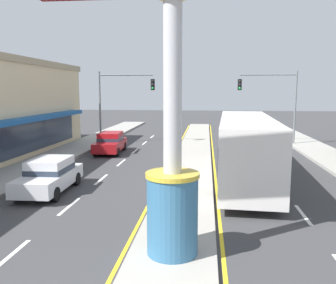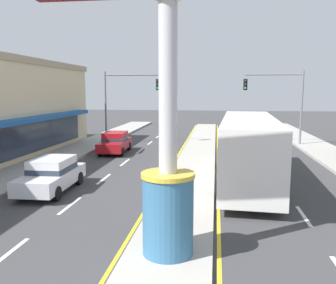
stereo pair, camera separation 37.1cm
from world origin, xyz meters
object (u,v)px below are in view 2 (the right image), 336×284
district_sign (168,104)px  traffic_light_left_side (125,95)px  traffic_light_right_side (280,95)px  bus_near_right_lane (248,146)px  sedan_far_right_lane (115,142)px  sedan_near_left_lane (52,174)px

district_sign → traffic_light_left_side: 21.61m
traffic_light_left_side → traffic_light_right_side: (12.93, 0.82, 0.00)m
traffic_light_left_side → bus_near_right_lane: (9.35, -11.85, -2.38)m
district_sign → sedan_far_right_lane: (-6.18, 16.28, -3.46)m
sedan_far_right_lane → sedan_near_left_lane: bearing=-90.0°
traffic_light_left_side → traffic_light_right_side: 12.96m
traffic_light_left_side → sedan_near_left_lane: traffic_light_left_side is taller
bus_near_right_lane → sedan_near_left_lane: size_ratio=2.61×
district_sign → traffic_light_right_side: district_sign is taller
traffic_light_right_side → sedan_far_right_lane: traffic_light_right_side is taller
traffic_light_right_side → bus_near_right_lane: 13.38m
sedan_far_right_lane → traffic_light_left_side: bearing=93.7°
district_sign → bus_near_right_lane: bearing=71.8°
district_sign → bus_near_right_lane: (2.88, 8.77, -2.38)m
traffic_light_left_side → district_sign: bearing=-72.6°
traffic_light_left_side → sedan_near_left_lane: (0.28, -14.75, -3.46)m
sedan_far_right_lane → district_sign: bearing=-69.2°
sedan_near_left_lane → bus_near_right_lane: bearing=17.7°
traffic_light_right_side → traffic_light_left_side: bearing=-176.4°
sedan_near_left_lane → district_sign: bearing=-43.6°
traffic_light_right_side → sedan_far_right_lane: bearing=-157.8°
bus_near_right_lane → sedan_far_right_lane: size_ratio=2.58×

